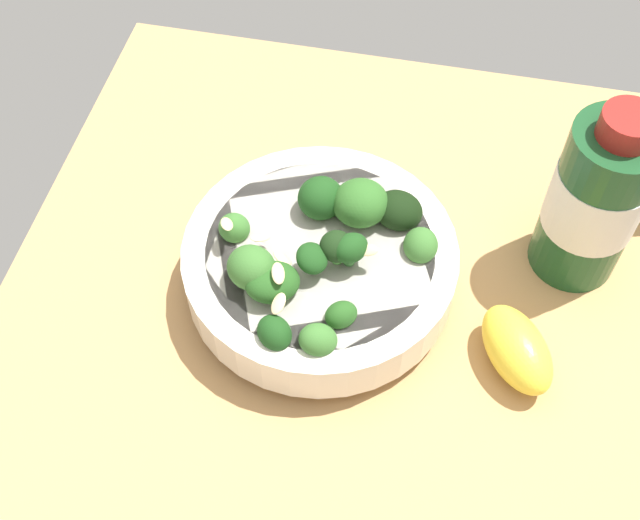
{
  "coord_description": "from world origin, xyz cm",
  "views": [
    {
      "loc": [
        36.64,
        3.9,
        59.0
      ],
      "look_at": [
        -0.93,
        -3.94,
        4.0
      ],
      "focal_mm": 45.47,
      "sensor_mm": 36.0,
      "label": 1
    }
  ],
  "objects": [
    {
      "name": "bottle_short",
      "position": [
        -8.44,
        17.24,
        8.22
      ],
      "size": [
        7.63,
        7.63,
        17.66
      ],
      "color": "#194723",
      "rests_on": "ground_plane"
    },
    {
      "name": "bowl_of_broccoli",
      "position": [
        -0.9,
        -3.87,
        3.89
      ],
      "size": [
        22.69,
        22.69,
        9.96
      ],
      "color": "silver",
      "rests_on": "ground_plane"
    },
    {
      "name": "lemon_wedge",
      "position": [
        3.16,
        12.88,
        2.27
      ],
      "size": [
        9.32,
        8.2,
        4.54
      ],
      "primitive_type": "ellipsoid",
      "rotation": [
        0.0,
        0.0,
        3.71
      ],
      "color": "yellow",
      "rests_on": "ground_plane"
    },
    {
      "name": "ground_plane",
      "position": [
        0.0,
        0.0,
        -1.72
      ],
      "size": [
        62.37,
        62.37,
        3.45
      ],
      "primitive_type": "cube",
      "color": "tan"
    }
  ]
}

